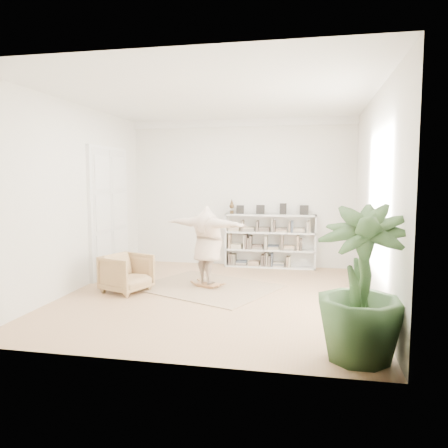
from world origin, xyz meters
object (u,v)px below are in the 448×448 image
object	(u,v)px
bookshelf	(270,242)
person	(208,243)
armchair	(127,273)
rocker_board	(208,284)
houseplant	(361,283)

from	to	relation	value
bookshelf	person	size ratio (longest dim) A/B	1.16
armchair	rocker_board	world-z (taller)	armchair
armchair	houseplant	size ratio (longest dim) A/B	0.43
bookshelf	rocker_board	distance (m)	2.54
bookshelf	person	bearing A→B (deg)	-114.41
rocker_board	houseplant	bearing A→B (deg)	-25.77
rocker_board	armchair	bearing A→B (deg)	-133.65
bookshelf	houseplant	size ratio (longest dim) A/B	1.18
armchair	person	xyz separation A→B (m)	(1.45, 0.61, 0.53)
armchair	rocker_board	xyz separation A→B (m)	(1.45, 0.61, -0.30)
person	houseplant	distance (m)	3.96
armchair	houseplant	distance (m)	4.73
rocker_board	houseplant	xyz separation A→B (m)	(2.58, -3.01, 0.87)
bookshelf	armchair	bearing A→B (deg)	-130.88
rocker_board	person	world-z (taller)	person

